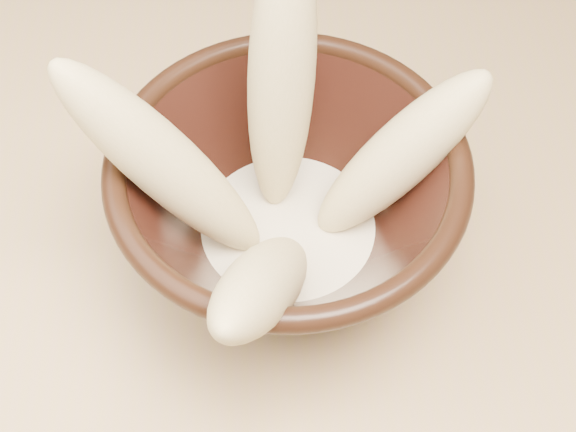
# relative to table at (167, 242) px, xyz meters

# --- Properties ---
(table) EXTENTS (1.20, 0.80, 0.75)m
(table) POSITION_rel_table_xyz_m (0.00, 0.00, 0.00)
(table) COLOR tan
(table) RESTS_ON ground
(bowl) EXTENTS (0.23, 0.23, 0.12)m
(bowl) POSITION_rel_table_xyz_m (0.10, -0.07, 0.15)
(bowl) COLOR black
(bowl) RESTS_ON table
(milk_puddle) EXTENTS (0.13, 0.13, 0.02)m
(milk_puddle) POSITION_rel_table_xyz_m (0.10, -0.07, 0.12)
(milk_puddle) COLOR beige
(milk_puddle) RESTS_ON bowl
(banana_upright) EXTENTS (0.06, 0.10, 0.20)m
(banana_upright) POSITION_rel_table_xyz_m (0.10, -0.03, 0.22)
(banana_upright) COLOR #CCBC78
(banana_upright) RESTS_ON bowl
(banana_left) EXTENTS (0.15, 0.07, 0.18)m
(banana_left) POSITION_rel_table_xyz_m (0.03, -0.07, 0.20)
(banana_left) COLOR #CCBC78
(banana_left) RESTS_ON bowl
(banana_right) EXTENTS (0.14, 0.08, 0.14)m
(banana_right) POSITION_rel_table_xyz_m (0.17, -0.06, 0.18)
(banana_right) COLOR #CCBC78
(banana_right) RESTS_ON bowl
(banana_front) EXTENTS (0.09, 0.16, 0.15)m
(banana_front) POSITION_rel_table_xyz_m (0.08, -0.15, 0.18)
(banana_front) COLOR #CCBC78
(banana_front) RESTS_ON bowl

